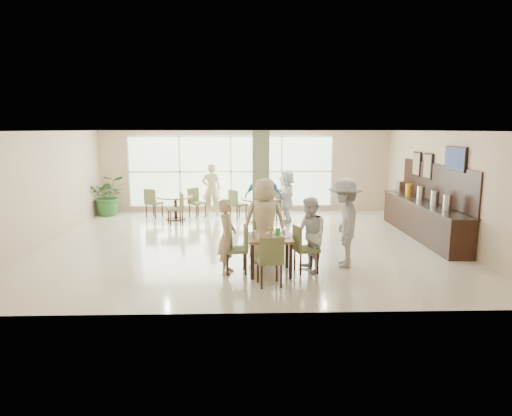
{
  "coord_description": "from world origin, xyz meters",
  "views": [
    {
      "loc": [
        -0.1,
        -11.25,
        2.84
      ],
      "look_at": [
        0.2,
        -1.2,
        1.1
      ],
      "focal_mm": 32.0,
      "sensor_mm": 36.0,
      "label": 1
    }
  ],
  "objects_px": {
    "teen_far": "(265,220)",
    "adult_standing": "(211,189)",
    "buffet_counter": "(423,216)",
    "adult_b": "(286,197)",
    "adult_a": "(263,197)",
    "main_table": "(271,242)",
    "potted_plant": "(108,195)",
    "teen_standing": "(345,223)",
    "teen_left": "(227,236)",
    "teen_right": "(310,235)",
    "round_table_right": "(260,203)",
    "round_table_left": "(175,201)"
  },
  "relations": [
    {
      "from": "main_table",
      "to": "adult_a",
      "type": "relative_size",
      "value": 0.47
    },
    {
      "from": "adult_a",
      "to": "teen_standing",
      "type": "bearing_deg",
      "value": -74.73
    },
    {
      "from": "adult_b",
      "to": "round_table_left",
      "type": "bearing_deg",
      "value": -87.28
    },
    {
      "from": "teen_right",
      "to": "potted_plant",
      "type": "bearing_deg",
      "value": -154.64
    },
    {
      "from": "round_table_right",
      "to": "potted_plant",
      "type": "bearing_deg",
      "value": 165.23
    },
    {
      "from": "potted_plant",
      "to": "adult_a",
      "type": "relative_size",
      "value": 0.74
    },
    {
      "from": "teen_standing",
      "to": "round_table_left",
      "type": "bearing_deg",
      "value": -131.47
    },
    {
      "from": "adult_b",
      "to": "teen_right",
      "type": "bearing_deg",
      "value": 12.91
    },
    {
      "from": "main_table",
      "to": "potted_plant",
      "type": "xyz_separation_m",
      "value": [
        -5.01,
        6.41,
        0.03
      ]
    },
    {
      "from": "main_table",
      "to": "buffet_counter",
      "type": "relative_size",
      "value": 0.18
    },
    {
      "from": "main_table",
      "to": "teen_far",
      "type": "relative_size",
      "value": 0.47
    },
    {
      "from": "adult_b",
      "to": "teen_far",
      "type": "bearing_deg",
      "value": 1.11
    },
    {
      "from": "teen_right",
      "to": "adult_standing",
      "type": "relative_size",
      "value": 0.87
    },
    {
      "from": "teen_far",
      "to": "teen_standing",
      "type": "height_order",
      "value": "teen_standing"
    },
    {
      "from": "main_table",
      "to": "potted_plant",
      "type": "distance_m",
      "value": 8.13
    },
    {
      "from": "adult_a",
      "to": "round_table_right",
      "type": "bearing_deg",
      "value": 87.12
    },
    {
      "from": "teen_far",
      "to": "adult_a",
      "type": "distance_m",
      "value": 3.44
    },
    {
      "from": "buffet_counter",
      "to": "main_table",
      "type": "bearing_deg",
      "value": -144.63
    },
    {
      "from": "teen_far",
      "to": "adult_standing",
      "type": "relative_size",
      "value": 1.05
    },
    {
      "from": "buffet_counter",
      "to": "teen_left",
      "type": "relative_size",
      "value": 3.15
    },
    {
      "from": "adult_b",
      "to": "round_table_right",
      "type": "bearing_deg",
      "value": -84.84
    },
    {
      "from": "adult_a",
      "to": "main_table",
      "type": "bearing_deg",
      "value": -97.2
    },
    {
      "from": "round_table_left",
      "to": "potted_plant",
      "type": "relative_size",
      "value": 0.85
    },
    {
      "from": "teen_right",
      "to": "main_table",
      "type": "bearing_deg",
      "value": -100.61
    },
    {
      "from": "round_table_left",
      "to": "teen_right",
      "type": "height_order",
      "value": "teen_right"
    },
    {
      "from": "teen_standing",
      "to": "adult_b",
      "type": "distance_m",
      "value": 4.59
    },
    {
      "from": "buffet_counter",
      "to": "teen_left",
      "type": "bearing_deg",
      "value": -149.94
    },
    {
      "from": "buffet_counter",
      "to": "teen_right",
      "type": "height_order",
      "value": "buffet_counter"
    },
    {
      "from": "round_table_right",
      "to": "potted_plant",
      "type": "distance_m",
      "value": 5.17
    },
    {
      "from": "buffet_counter",
      "to": "adult_a",
      "type": "height_order",
      "value": "buffet_counter"
    },
    {
      "from": "buffet_counter",
      "to": "teen_right",
      "type": "bearing_deg",
      "value": -139.74
    },
    {
      "from": "teen_far",
      "to": "buffet_counter",
      "type": "bearing_deg",
      "value": -156.76
    },
    {
      "from": "adult_b",
      "to": "teen_standing",
      "type": "bearing_deg",
      "value": 22.58
    },
    {
      "from": "teen_left",
      "to": "teen_right",
      "type": "height_order",
      "value": "teen_right"
    },
    {
      "from": "main_table",
      "to": "round_table_right",
      "type": "distance_m",
      "value": 5.09
    },
    {
      "from": "main_table",
      "to": "round_table_right",
      "type": "xyz_separation_m",
      "value": [
        -0.01,
        5.09,
        -0.06
      ]
    },
    {
      "from": "teen_left",
      "to": "adult_b",
      "type": "distance_m",
      "value": 5.19
    },
    {
      "from": "adult_b",
      "to": "adult_standing",
      "type": "xyz_separation_m",
      "value": [
        -2.37,
        1.34,
        0.06
      ]
    },
    {
      "from": "teen_far",
      "to": "teen_right",
      "type": "bearing_deg",
      "value": 136.7
    },
    {
      "from": "teen_right",
      "to": "adult_standing",
      "type": "bearing_deg",
      "value": -176.35
    },
    {
      "from": "buffet_counter",
      "to": "round_table_right",
      "type": "bearing_deg",
      "value": 154.07
    },
    {
      "from": "main_table",
      "to": "teen_right",
      "type": "bearing_deg",
      "value": 6.63
    },
    {
      "from": "round_table_right",
      "to": "round_table_left",
      "type": "bearing_deg",
      "value": 169.2
    },
    {
      "from": "buffet_counter",
      "to": "teen_far",
      "type": "height_order",
      "value": "buffet_counter"
    },
    {
      "from": "adult_b",
      "to": "buffet_counter",
      "type": "bearing_deg",
      "value": 73.23
    },
    {
      "from": "teen_left",
      "to": "teen_standing",
      "type": "distance_m",
      "value": 2.46
    },
    {
      "from": "adult_a",
      "to": "buffet_counter",
      "type": "bearing_deg",
      "value": -22.97
    },
    {
      "from": "round_table_left",
      "to": "buffet_counter",
      "type": "distance_m",
      "value": 7.39
    },
    {
      "from": "round_table_right",
      "to": "teen_right",
      "type": "distance_m",
      "value": 5.06
    },
    {
      "from": "adult_a",
      "to": "adult_b",
      "type": "distance_m",
      "value": 1.05
    }
  ]
}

